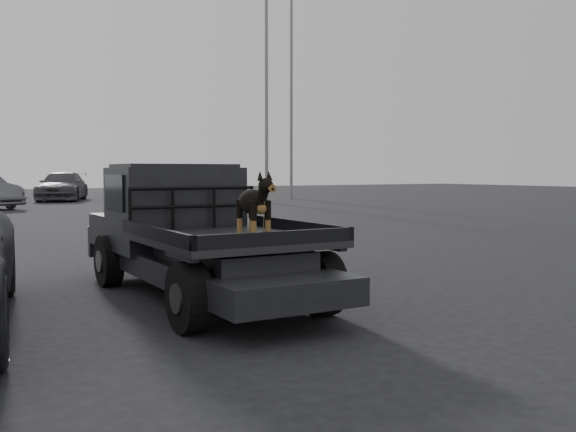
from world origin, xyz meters
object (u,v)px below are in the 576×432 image
floodlight_mid (266,55)px  floodlight_far (291,71)px  flatbed_ute (200,264)px  distant_car_b (62,186)px  dog (253,207)px

floodlight_mid → floodlight_far: size_ratio=1.01×
flatbed_ute → floodlight_far: floodlight_far is taller
floodlight_mid → distant_car_b: bearing=138.5°
floodlight_mid → floodlight_far: bearing=44.5°
floodlight_far → distant_car_b: bearing=160.9°
dog → floodlight_mid: bearing=61.4°
flatbed_ute → floodlight_mid: 27.30m
floodlight_mid → floodlight_far: (3.68, 3.62, -0.11)m
dog → floodlight_far: size_ratio=0.05×
floodlight_mid → floodlight_far: 5.16m
distant_car_b → floodlight_far: bearing=1.5°
distant_car_b → floodlight_far: (12.80, -4.44, 7.00)m
dog → floodlight_far: bearing=58.7°
dog → floodlight_far: 33.08m
flatbed_ute → floodlight_far: (16.91, 26.30, 7.36)m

